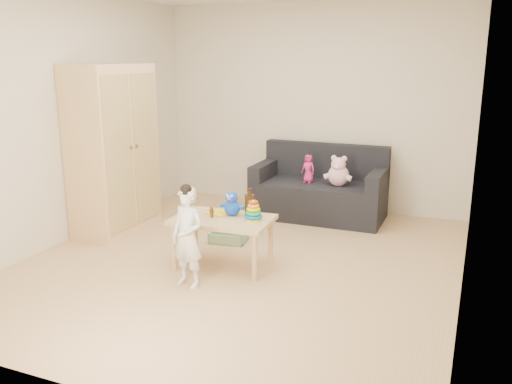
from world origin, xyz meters
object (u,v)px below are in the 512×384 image
at_px(wardrobe, 113,150).
at_px(play_table, 223,242).
at_px(sofa, 319,200).
at_px(toddler, 188,239).

xyz_separation_m(wardrobe, play_table, (1.61, -0.54, -0.69)).
relative_size(sofa, toddler, 1.83).
bearing_deg(wardrobe, play_table, -18.65).
relative_size(sofa, play_table, 1.72).
bearing_deg(play_table, wardrobe, 161.35).
bearing_deg(toddler, play_table, 94.13).
bearing_deg(sofa, wardrobe, -146.26).
bearing_deg(sofa, toddler, -101.28).
bearing_deg(sofa, play_table, -101.74).
height_order(play_table, toddler, toddler).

